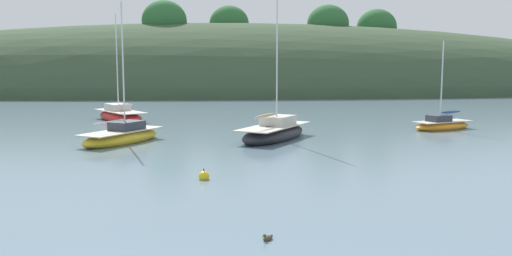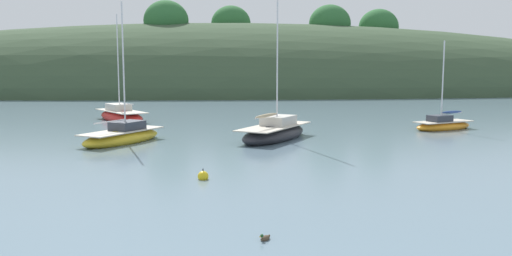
% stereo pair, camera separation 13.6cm
% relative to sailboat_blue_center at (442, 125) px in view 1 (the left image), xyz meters
% --- Properties ---
extents(far_shoreline_hill, '(150.00, 36.00, 25.31)m').
position_rel_sailboat_blue_center_xyz_m(far_shoreline_hill, '(-13.77, 49.32, -0.23)').
color(far_shoreline_hill, '#384C33').
rests_on(far_shoreline_hill, ground).
extents(sailboat_blue_center, '(5.07, 3.38, 6.39)m').
position_rel_sailboat_blue_center_xyz_m(sailboat_blue_center, '(0.00, 0.00, 0.00)').
color(sailboat_blue_center, orange).
rests_on(sailboat_blue_center, ground).
extents(sailboat_orange_cutter, '(5.52, 6.84, 8.82)m').
position_rel_sailboat_blue_center_xyz_m(sailboat_orange_cutter, '(-23.81, 7.65, 0.08)').
color(sailboat_orange_cutter, red).
rests_on(sailboat_orange_cutter, ground).
extents(sailboat_yellow_far, '(4.88, 6.15, 8.39)m').
position_rel_sailboat_blue_center_xyz_m(sailboat_yellow_far, '(-21.47, -4.76, 0.05)').
color(sailboat_yellow_far, gold).
rests_on(sailboat_yellow_far, ground).
extents(sailboat_teal_outer, '(5.71, 7.19, 10.24)m').
position_rel_sailboat_blue_center_xyz_m(sailboat_teal_outer, '(-12.39, -4.03, 0.10)').
color(sailboat_teal_outer, '#232328').
rests_on(sailboat_teal_outer, ground).
extents(mooring_buoy_inner, '(0.44, 0.44, 0.54)m').
position_rel_sailboat_blue_center_xyz_m(mooring_buoy_inner, '(-16.46, -15.03, -0.20)').
color(mooring_buoy_inner, yellow).
rests_on(mooring_buoy_inner, ground).
extents(duck_lone_left, '(0.36, 0.38, 0.24)m').
position_rel_sailboat_blue_center_xyz_m(duck_lone_left, '(-14.62, -22.51, -0.27)').
color(duck_lone_left, '#473828').
rests_on(duck_lone_left, ground).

